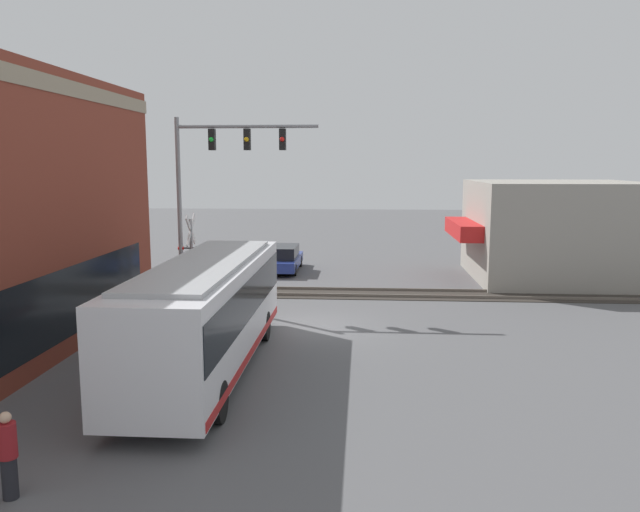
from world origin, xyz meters
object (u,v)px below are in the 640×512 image
Objects in this scene: city_bus at (207,311)px; pedestrian_by_lamp at (8,455)px; parked_car_blue at (283,259)px; crossing_signal at (191,248)px.

city_bus is 6.64× the size of pedestrian_by_lamp.
pedestrian_by_lamp is at bearing 175.66° from parked_car_blue.
city_bus reaches higher than pedestrian_by_lamp.
parked_car_blue is at bearing -0.00° from city_bus.
crossing_signal is at bearing 18.01° from city_bus.
crossing_signal reaches higher than city_bus.
crossing_signal is 0.78× the size of parked_car_blue.
crossing_signal reaches higher than pedestrian_by_lamp.
crossing_signal reaches higher than parked_car_blue.
crossing_signal is at bearing 157.80° from parked_car_blue.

